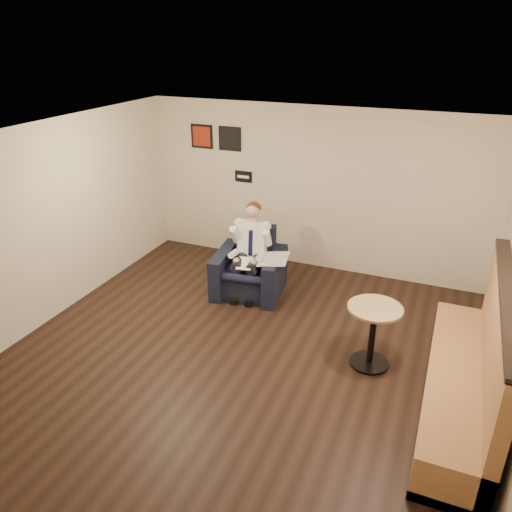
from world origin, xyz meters
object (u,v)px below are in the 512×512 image
at_px(seated_man, 247,256).
at_px(cafe_table, 372,336).
at_px(coffee_mug, 265,269).
at_px(smartphone, 258,271).
at_px(green_folder, 253,275).
at_px(banquette, 465,351).
at_px(armchair, 249,264).
at_px(side_table, 254,286).

bearing_deg(seated_man, cafe_table, -33.70).
height_order(coffee_mug, smartphone, coffee_mug).
relative_size(green_folder, banquette, 0.14).
height_order(coffee_mug, cafe_table, cafe_table).
distance_m(armchair, smartphone, 0.17).
relative_size(armchair, cafe_table, 1.24).
bearing_deg(banquette, side_table, 154.41).
bearing_deg(banquette, cafe_table, 157.84).
relative_size(banquette, cafe_table, 3.52).
height_order(green_folder, smartphone, green_folder).
height_order(green_folder, cafe_table, cafe_table).
relative_size(seated_man, side_table, 2.83).
bearing_deg(banquette, seated_man, 155.21).
height_order(side_table, smartphone, smartphone).
bearing_deg(seated_man, banquette, -32.47).
xyz_separation_m(seated_man, smartphone, (0.12, 0.14, -0.29)).
bearing_deg(side_table, smartphone, 92.77).
bearing_deg(coffee_mug, smartphone, -176.98).
bearing_deg(side_table, coffee_mug, 53.81).
height_order(side_table, coffee_mug, coffee_mug).
xyz_separation_m(green_folder, coffee_mug, (0.13, 0.18, 0.04)).
distance_m(side_table, coffee_mug, 0.31).
distance_m(banquette, cafe_table, 1.17).
height_order(seated_man, green_folder, seated_man).
height_order(seated_man, coffee_mug, seated_man).
distance_m(smartphone, cafe_table, 2.35).
relative_size(seated_man, smartphone, 11.11).
bearing_deg(coffee_mug, seated_man, -149.19).
xyz_separation_m(coffee_mug, cafe_table, (1.91, -1.20, -0.02)).
distance_m(armchair, coffee_mug, 0.27).
xyz_separation_m(side_table, smartphone, (-0.01, 0.15, 0.20)).
distance_m(seated_man, cafe_table, 2.41).
distance_m(green_folder, cafe_table, 2.28).
distance_m(seated_man, green_folder, 0.31).
height_order(seated_man, cafe_table, seated_man).
distance_m(armchair, cafe_table, 2.47).
distance_m(green_folder, banquette, 3.42).
distance_m(side_table, smartphone, 0.25).
relative_size(coffee_mug, banquette, 0.03).
relative_size(side_table, green_folder, 1.22).
distance_m(armchair, side_table, 0.37).
xyz_separation_m(coffee_mug, smartphone, (-0.12, -0.01, -0.04)).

